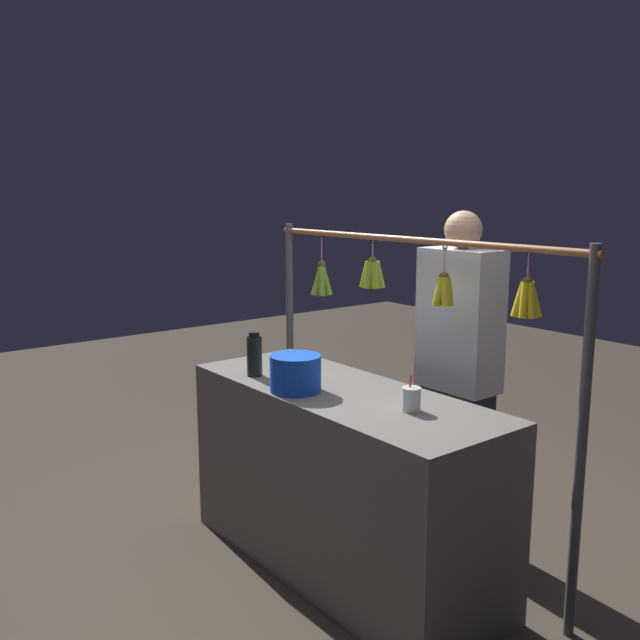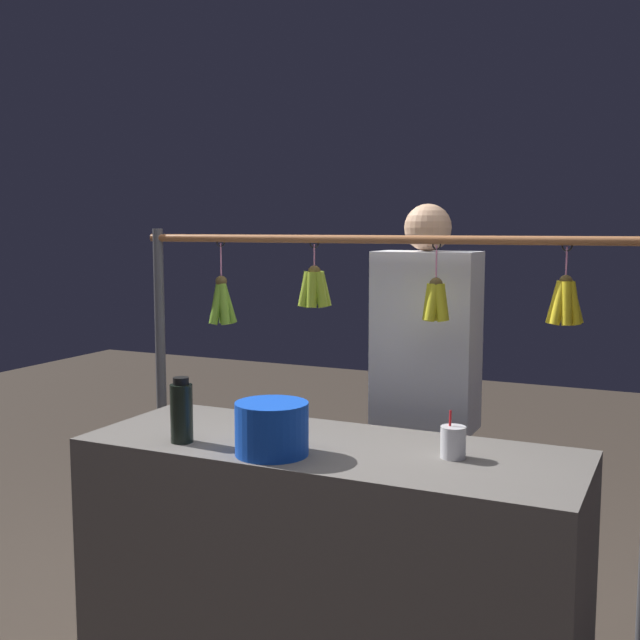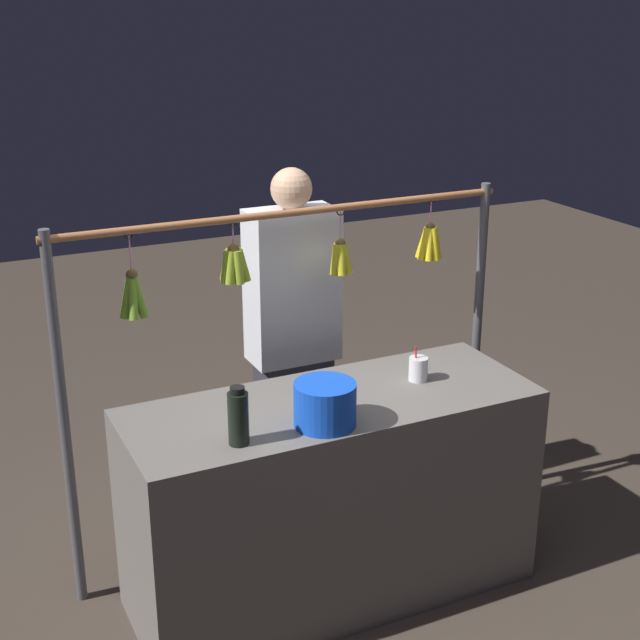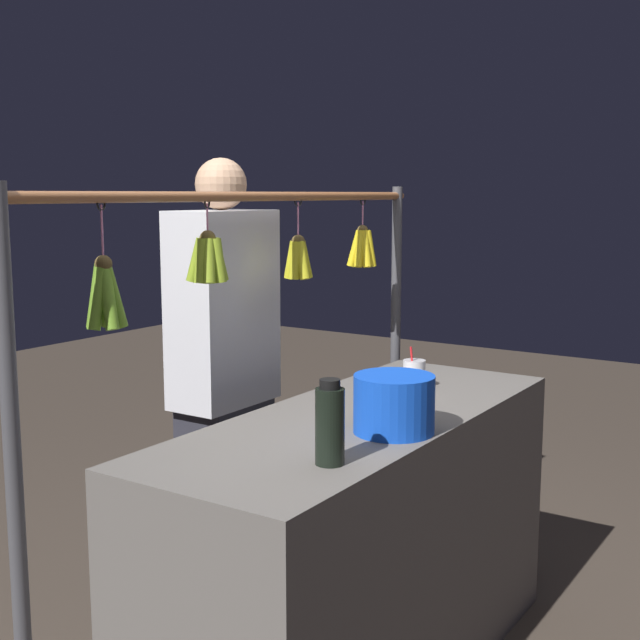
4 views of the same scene
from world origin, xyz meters
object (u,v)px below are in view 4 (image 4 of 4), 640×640
(drink_cup, at_px, (414,374))
(water_bottle, at_px, (330,424))
(vendor_person, at_px, (225,394))
(blue_bucket, at_px, (394,404))

(drink_cup, bearing_deg, water_bottle, 13.31)
(water_bottle, relative_size, vendor_person, 0.13)
(water_bottle, bearing_deg, drink_cup, -166.69)
(water_bottle, xyz_separation_m, drink_cup, (-0.90, -0.21, -0.06))
(water_bottle, relative_size, drink_cup, 1.48)
(blue_bucket, height_order, vendor_person, vendor_person)
(vendor_person, bearing_deg, water_bottle, 54.98)
(drink_cup, bearing_deg, blue_bucket, 21.21)
(vendor_person, bearing_deg, blue_bucket, 73.80)
(blue_bucket, bearing_deg, vendor_person, -106.20)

